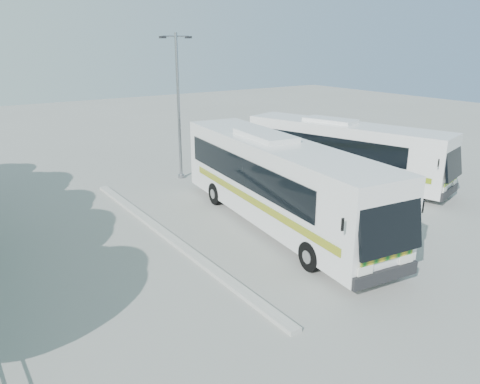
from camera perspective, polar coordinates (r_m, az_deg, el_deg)
ground at (r=18.92m, az=0.26°, el=-6.06°), size 100.00×100.00×0.00m
kerb_divider at (r=19.44m, az=-8.74°, el=-5.35°), size 0.40×16.00×0.15m
coach_main at (r=19.99m, az=4.63°, el=1.39°), size 4.18×13.47×3.68m
coach_adjacent at (r=27.11m, az=12.60°, el=5.00°), size 5.58×12.09×3.30m
lamppost at (r=26.84m, az=-7.53°, el=10.95°), size 1.99×0.37×8.12m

